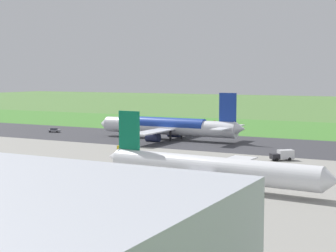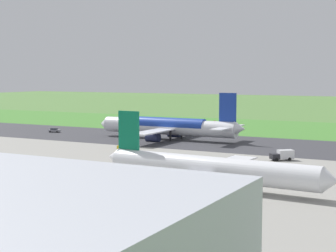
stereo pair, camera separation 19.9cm
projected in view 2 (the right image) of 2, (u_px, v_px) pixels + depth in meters
ground_plane at (142, 138)px, 183.33m from camera, size 800.00×800.00×0.00m
runway_asphalt at (142, 138)px, 183.33m from camera, size 600.00×40.68×0.06m
apron_concrete at (20, 162)px, 131.90m from camera, size 440.00×110.00×0.05m
grass_verge_foreground at (202, 126)px, 226.83m from camera, size 600.00×80.00×0.04m
airliner_main at (169, 126)px, 178.03m from camera, size 53.96×44.01×15.88m
airliner_parked_near at (209, 168)px, 101.53m from camera, size 47.93×39.19×13.99m
service_truck_baggage at (128, 147)px, 148.88m from camera, size 6.03×2.94×2.65m
service_car_followme at (54, 130)px, 200.42m from camera, size 4.54×2.91×1.62m
service_truck_fuel at (283, 155)px, 134.45m from camera, size 5.88×5.47×2.65m
no_stopping_sign at (215, 123)px, 223.01m from camera, size 0.60×0.10×2.54m
traffic_cone_orange at (206, 124)px, 230.20m from camera, size 0.40×0.40×0.55m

